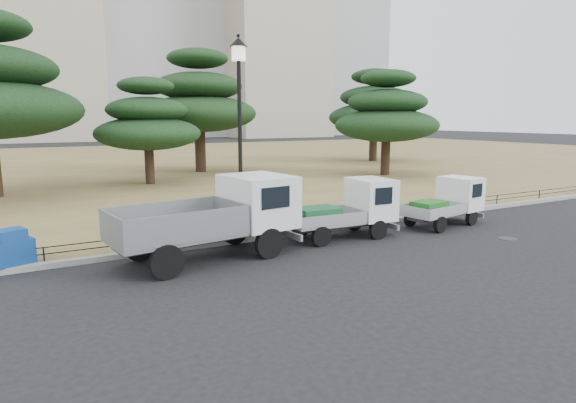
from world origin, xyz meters
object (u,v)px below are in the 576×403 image
truck_large (217,214)px  truck_kei_rear (447,202)px  street_lamp (239,105)px  truck_kei_front (348,209)px  tarp_pile (1,251)px

truck_large → truck_kei_rear: size_ratio=1.55×
truck_kei_rear → street_lamp: street_lamp is taller
truck_large → truck_kei_front: 4.68m
truck_kei_front → street_lamp: 4.90m
truck_large → street_lamp: street_lamp is taller
truck_large → tarp_pile: 5.62m
truck_kei_front → tarp_pile: 10.12m
truck_large → truck_kei_front: bearing=-5.4°
truck_kei_rear → street_lamp: size_ratio=0.56×
truck_kei_rear → tarp_pile: (-14.31, 1.67, -0.33)m
truck_kei_rear → truck_large: bearing=170.6°
street_lamp → tarp_pile: bearing=179.3°
truck_kei_front → truck_kei_rear: 4.30m
truck_kei_rear → tarp_pile: truck_kei_rear is taller
truck_kei_rear → tarp_pile: bearing=164.4°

